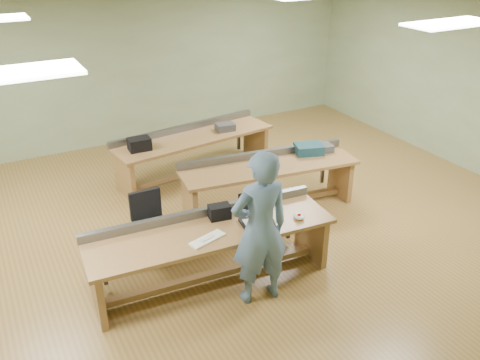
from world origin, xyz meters
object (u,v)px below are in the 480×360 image
Objects in this scene: camera_bag at (220,212)px; task_chair at (152,235)px; laptop_base at (254,222)px; parts_bin_grey at (319,148)px; workbench_front at (211,242)px; person at (260,229)px; workbench_mid at (268,176)px; workbench_back at (194,146)px; drinks_can at (261,162)px; mug at (266,163)px; parts_bin_teal at (309,149)px.

task_chair is (-0.70, 0.64, -0.50)m from camera_bag.
parts_bin_grey reaches higher than laptop_base.
person is (0.35, -0.57, 0.40)m from workbench_front.
workbench_front is at bearing 174.79° from laptop_base.
workbench_mid is 1.77m from laptop_base.
workbench_front is 3.09m from workbench_back.
camera_bag is 1.65m from drinks_can.
parts_bin_grey is (0.98, 0.03, 0.25)m from workbench_mid.
camera_bag is (-0.84, -2.73, 0.28)m from workbench_back.
drinks_can is (-0.14, 0.01, 0.26)m from workbench_mid.
laptop_base is 0.77× the size of parts_bin_grey.
workbench_front is 9.69× the size of laptop_base.
laptop_base is at bearing -144.99° from parts_bin_grey.
camera_bag reaches higher than mug.
laptop_base is 0.45m from camera_bag.
drinks_can is at bearing 66.60° from laptop_base.
parts_bin_teal is 3.57× the size of mug.
task_chair is 7.78× the size of mug.
workbench_mid is (1.59, 1.26, -0.01)m from workbench_front.
camera_bag is (0.21, 0.18, 0.28)m from workbench_front.
person is 2.77m from parts_bin_teal.
laptop_base is at bearing -43.24° from task_chair.
mug is at bearing 43.21° from workbench_front.
workbench_front is 1.61× the size of person.
parts_bin_grey is (2.56, 1.29, 0.25)m from workbench_front.
parts_bin_grey is at bearing -134.90° from person.
workbench_back is (-0.54, 1.65, 0.00)m from workbench_mid.
parts_bin_teal reaches higher than workbench_back.
person reaches higher than workbench_back.
workbench_front is 1.94m from drinks_can.
person is 0.50m from laptop_base.
camera_bag is 2.20× the size of mug.
workbench_mid is 23.47× the size of mug.
laptop_base is at bearing -126.15° from mug.
laptop_base is 2.63× the size of mug.
workbench_back is 3.15× the size of task_chair.
person reaches higher than task_chair.
laptop_base is (0.17, 0.43, -0.19)m from person.
drinks_can is (-1.12, -0.03, 0.01)m from parts_bin_grey.
task_chair is (-0.49, 0.82, -0.22)m from workbench_front.
drinks_can is (-0.93, -0.05, -0.01)m from parts_bin_teal.
parts_bin_grey is at bearing 34.32° from camera_bag.
parts_bin_teal is (2.86, 0.50, 0.48)m from task_chair.
laptop_base is at bearing -123.34° from drinks_can.
camera_bag is at bearing -141.31° from mug.
workbench_back is at bearing 74.42° from workbench_front.
drinks_can reaches higher than parts_bin_grey.
camera_bag is at bearing -154.66° from parts_bin_grey.
workbench_mid is 0.83m from parts_bin_teal.
camera_bag is at bearing -138.56° from drinks_can.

